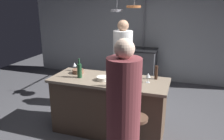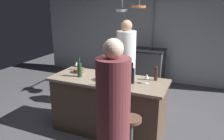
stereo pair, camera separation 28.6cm
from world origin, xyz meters
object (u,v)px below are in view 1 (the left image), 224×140
guest_right (123,123)px  pepper_mill (156,73)px  wine_glass_near_right_guest (74,65)px  mixing_bowl_ceramic (103,78)px  chef (122,69)px  wine_glass_by_chef (148,76)px  mixing_bowl_blue (114,74)px  wine_bottle_dark (134,75)px  wine_bottle_white (121,78)px  wine_bottle_green (79,70)px  stove_range (140,66)px  mixing_bowl_wooden (78,71)px  bar_stool_right (137,138)px

guest_right → pepper_mill: 1.25m
wine_glass_near_right_guest → mixing_bowl_ceramic: wine_glass_near_right_guest is taller
chef → wine_glass_by_chef: size_ratio=11.79×
mixing_bowl_blue → mixing_bowl_ceramic: bearing=-117.3°
chef → wine_bottle_dark: bearing=-65.1°
pepper_mill → wine_glass_by_chef: 0.21m
chef → mixing_bowl_blue: chef is taller
guest_right → wine_bottle_white: guest_right is taller
pepper_mill → wine_bottle_dark: (-0.29, -0.26, 0.01)m
guest_right → wine_bottle_green: 1.35m
guest_right → wine_bottle_green: guest_right is taller
wine_bottle_dark → wine_glass_near_right_guest: size_ratio=2.11×
stove_range → guest_right: 3.50m
chef → guest_right: size_ratio=1.01×
stove_range → pepper_mill: bearing=-73.0°
stove_range → wine_bottle_green: wine_bottle_green is taller
wine_glass_near_right_guest → mixing_bowl_blue: wine_glass_near_right_guest is taller
wine_glass_near_right_guest → mixing_bowl_wooden: bearing=-42.8°
wine_bottle_green → mixing_bowl_wooden: 0.24m
wine_bottle_dark → mixing_bowl_ceramic: size_ratio=1.66×
guest_right → mixing_bowl_ceramic: (-0.58, 0.91, 0.14)m
pepper_mill → wine_glass_near_right_guest: 1.38m
chef → wine_glass_near_right_guest: bearing=-133.2°
guest_right → wine_bottle_dark: bearing=97.0°
wine_glass_by_chef → mixing_bowl_blue: size_ratio=0.80×
stove_range → chef: bearing=-91.7°
wine_bottle_green → mixing_bowl_blue: wine_bottle_green is taller
wine_bottle_white → pepper_mill: bearing=48.8°
stove_range → wine_bottle_dark: (0.39, -2.48, 0.57)m
bar_stool_right → wine_bottle_white: bearing=131.7°
chef → pepper_mill: (0.73, -0.69, 0.21)m
stove_range → mixing_bowl_ceramic: mixing_bowl_ceramic is taller
mixing_bowl_ceramic → mixing_bowl_blue: (0.11, 0.21, 0.01)m
bar_stool_right → wine_bottle_green: wine_bottle_green is taller
chef → stove_range: bearing=88.3°
mixing_bowl_ceramic → stove_range: bearing=88.4°
wine_bottle_white → mixing_bowl_wooden: 0.92m
stove_range → bar_stool_right: (0.59, -3.07, -0.07)m
chef → wine_glass_near_right_guest: (-0.65, -0.69, 0.21)m
wine_bottle_white → wine_bottle_green: bearing=166.3°
bar_stool_right → wine_glass_by_chef: 0.91m
wine_bottle_white → wine_glass_near_right_guest: size_ratio=2.26×
wine_bottle_dark → mixing_bowl_ceramic: bearing=-174.1°
chef → mixing_bowl_ceramic: size_ratio=9.27×
stove_range → wine_glass_by_chef: wine_glass_by_chef is taller
pepper_mill → wine_bottle_dark: 0.39m
mixing_bowl_wooden → mixing_bowl_blue: 0.62m
mixing_bowl_blue → stove_range: bearing=90.9°
chef → mixing_bowl_blue: (0.08, -0.79, 0.14)m
mixing_bowl_ceramic → mixing_bowl_wooden: mixing_bowl_wooden is taller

